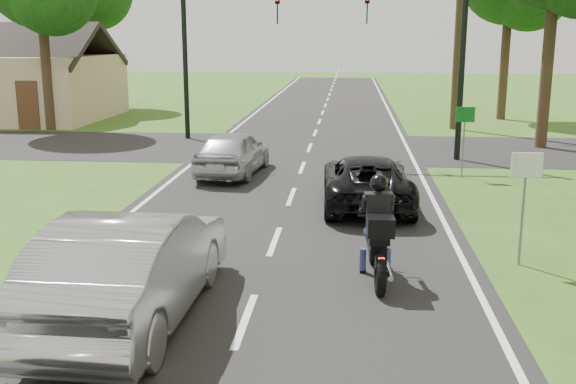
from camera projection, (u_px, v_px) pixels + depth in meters
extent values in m
plane|color=#305718|center=(245.00, 321.00, 10.09)|extent=(140.00, 140.00, 0.00)
cube|color=black|center=(297.00, 181.00, 19.78)|extent=(8.00, 100.00, 0.01)
cube|color=black|center=(310.00, 148.00, 25.60)|extent=(60.00, 7.00, 0.01)
torus|color=black|center=(373.00, 247.00, 12.50)|extent=(0.17, 0.67, 0.66)
torus|color=black|center=(380.00, 276.00, 11.04)|extent=(0.19, 0.73, 0.72)
cube|color=black|center=(377.00, 242.00, 11.80)|extent=(0.32, 0.96, 0.30)
sphere|color=black|center=(376.00, 229.00, 12.00)|extent=(0.34, 0.34, 0.34)
cube|color=black|center=(379.00, 238.00, 11.42)|extent=(0.37, 0.57, 0.10)
cube|color=#FF0C07|center=(381.00, 259.00, 10.86)|extent=(0.10, 0.03, 0.05)
cylinder|color=silver|center=(388.00, 271.00, 11.33)|extent=(0.13, 0.81, 0.09)
cylinder|color=black|center=(375.00, 216.00, 12.16)|extent=(0.62, 0.06, 0.04)
cube|color=black|center=(381.00, 226.00, 11.06)|extent=(0.46, 0.42, 0.32)
cube|color=black|center=(378.00, 211.00, 11.51)|extent=(0.41, 0.24, 0.60)
sphere|color=black|center=(379.00, 183.00, 11.48)|extent=(0.30, 0.30, 0.30)
cylinder|color=navy|center=(363.00, 261.00, 12.08)|extent=(0.13, 0.13, 0.45)
cylinder|color=navy|center=(387.00, 261.00, 12.06)|extent=(0.13, 0.13, 0.45)
imported|color=black|center=(367.00, 180.00, 16.79)|extent=(2.29, 4.67, 1.28)
imported|color=#B4B4B9|center=(132.00, 265.00, 9.97)|extent=(1.91, 5.13, 1.67)
imported|color=#A8ABB0|center=(233.00, 152.00, 20.53)|extent=(2.01, 4.20, 1.39)
cylinder|color=black|center=(462.00, 71.00, 22.52)|extent=(0.20, 0.20, 6.00)
imported|color=black|center=(367.00, 8.00, 22.34)|extent=(0.16, 0.36, 1.00)
imported|color=black|center=(277.00, 9.00, 22.61)|extent=(0.16, 0.36, 1.00)
cylinder|color=black|center=(185.00, 65.00, 27.33)|extent=(0.20, 0.20, 6.00)
cylinder|color=#4B3822|center=(459.00, 16.00, 29.74)|extent=(0.28, 0.28, 10.00)
cylinder|color=slate|center=(523.00, 213.00, 12.35)|extent=(0.05, 0.05, 2.00)
cube|color=silver|center=(527.00, 165.00, 12.12)|extent=(0.55, 0.04, 0.45)
cylinder|color=slate|center=(463.00, 145.00, 20.09)|extent=(0.05, 0.05, 2.00)
cube|color=#0C591E|center=(465.00, 115.00, 19.86)|extent=(0.55, 0.04, 0.45)
cylinder|color=#332316|center=(548.00, 54.00, 25.00)|extent=(0.44, 0.44, 7.00)
cylinder|color=#332316|center=(505.00, 55.00, 33.75)|extent=(0.44, 0.44, 6.44)
cylinder|color=#332316|center=(46.00, 61.00, 29.86)|extent=(0.44, 0.44, 6.16)
cylinder|color=#332316|center=(87.00, 50.00, 39.67)|extent=(0.44, 0.44, 6.72)
cube|color=#C2B587|center=(7.00, 87.00, 34.43)|extent=(10.00, 8.00, 3.20)
cube|color=black|center=(22.00, 45.00, 35.89)|extent=(10.20, 4.00, 2.29)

